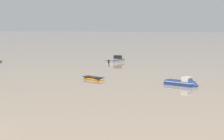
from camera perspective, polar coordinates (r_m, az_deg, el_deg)
motorboat_moored_0 at (r=49.07m, az=11.51°, el=-2.15°), size 5.03×3.62×1.82m
motorboat_moored_1 at (r=79.19m, az=0.81°, el=1.53°), size 3.87×5.93×2.13m
rowboat_moored_2 at (r=53.55m, az=-2.97°, el=-1.37°), size 3.87×2.97×0.59m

